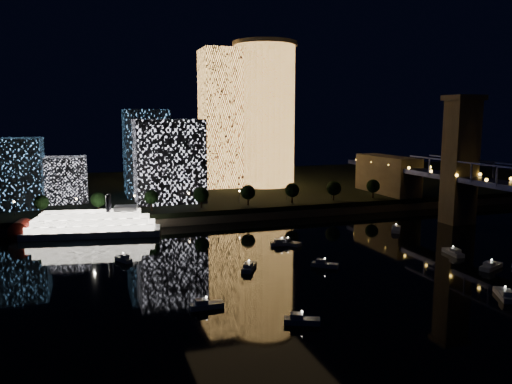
% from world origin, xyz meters
% --- Properties ---
extents(ground, '(520.00, 520.00, 0.00)m').
position_xyz_m(ground, '(0.00, 0.00, 0.00)').
color(ground, black).
rests_on(ground, ground).
extents(far_bank, '(420.00, 160.00, 5.00)m').
position_xyz_m(far_bank, '(0.00, 160.00, 2.50)').
color(far_bank, black).
rests_on(far_bank, ground).
extents(seawall, '(420.00, 6.00, 3.00)m').
position_xyz_m(seawall, '(0.00, 82.00, 1.50)').
color(seawall, '#6B5E4C').
rests_on(seawall, ground).
extents(tower_cylindrical, '(34.00, 34.00, 75.85)m').
position_xyz_m(tower_cylindrical, '(17.67, 145.84, 43.05)').
color(tower_cylindrical, '#F7AA4F').
rests_on(tower_cylindrical, far_bank).
extents(tower_rectangular, '(22.54, 22.54, 71.73)m').
position_xyz_m(tower_rectangular, '(-4.23, 149.59, 40.86)').
color(tower_rectangular, '#F7AA4F').
rests_on(tower_rectangular, far_bank).
extents(midrise_blocks, '(85.95, 46.80, 40.20)m').
position_xyz_m(midrise_blocks, '(-58.24, 118.61, 22.05)').
color(midrise_blocks, white).
rests_on(midrise_blocks, far_bank).
extents(riverboat, '(51.42, 18.48, 15.20)m').
position_xyz_m(riverboat, '(-74.83, 72.93, 3.90)').
color(riverboat, silver).
rests_on(riverboat, ground).
extents(motorboats, '(111.17, 76.51, 2.78)m').
position_xyz_m(motorboats, '(-1.31, 12.62, 0.81)').
color(motorboats, silver).
rests_on(motorboats, ground).
extents(esplanade_trees, '(166.21, 6.58, 8.79)m').
position_xyz_m(esplanade_trees, '(-25.98, 88.00, 10.47)').
color(esplanade_trees, black).
rests_on(esplanade_trees, far_bank).
extents(street_lamps, '(132.70, 0.70, 5.65)m').
position_xyz_m(street_lamps, '(-34.00, 94.00, 9.02)').
color(street_lamps, black).
rests_on(street_lamps, far_bank).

